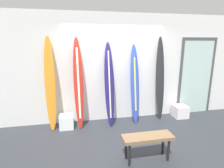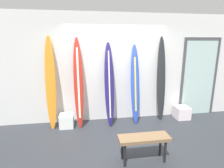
{
  "view_description": "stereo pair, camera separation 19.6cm",
  "coord_description": "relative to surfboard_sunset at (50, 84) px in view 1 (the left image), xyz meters",
  "views": [
    {
      "loc": [
        -0.98,
        -3.32,
        2.07
      ],
      "look_at": [
        -0.12,
        0.95,
        1.05
      ],
      "focal_mm": 28.52,
      "sensor_mm": 36.0,
      "label": 1
    },
    {
      "loc": [
        -0.79,
        -3.35,
        2.07
      ],
      "look_at": [
        -0.12,
        0.95,
        1.05
      ],
      "focal_mm": 28.52,
      "sensor_mm": 36.0,
      "label": 2
    }
  ],
  "objects": [
    {
      "name": "surfboard_cobalt",
      "position": [
        2.09,
        -0.0,
        -0.1
      ],
      "size": [
        0.25,
        0.46,
        2.03
      ],
      "color": "#2C47B4",
      "rests_on": "ground"
    },
    {
      "name": "surfboard_charcoal",
      "position": [
        2.82,
        0.06,
        -0.02
      ],
      "size": [
        0.25,
        0.31,
        2.23
      ],
      "color": "#23262A",
      "rests_on": "ground"
    },
    {
      "name": "ground",
      "position": [
        1.6,
        -0.96,
        -1.14
      ],
      "size": [
        8.0,
        8.0,
        0.04
      ],
      "primitive_type": "cube",
      "color": "#2E3238"
    },
    {
      "name": "surfboard_sunset",
      "position": [
        0.0,
        0.0,
        0.0
      ],
      "size": [
        0.26,
        0.42,
        2.24
      ],
      "color": "orange",
      "rests_on": "ground"
    },
    {
      "name": "display_block_left",
      "position": [
        3.45,
        -0.03,
        -0.95
      ],
      "size": [
        0.37,
        0.37,
        0.33
      ],
      "color": "white",
      "rests_on": "ground"
    },
    {
      "name": "bench",
      "position": [
        1.8,
        -1.63,
        -0.72
      ],
      "size": [
        0.9,
        0.3,
        0.47
      ],
      "color": "olive",
      "rests_on": "ground"
    },
    {
      "name": "glass_door",
      "position": [
        4.03,
        0.22,
        0.01
      ],
      "size": [
        1.06,
        0.06,
        2.2
      ],
      "color": "silver",
      "rests_on": "ground"
    },
    {
      "name": "surfboard_navy",
      "position": [
        1.41,
        -0.02,
        -0.08
      ],
      "size": [
        0.25,
        0.5,
        2.09
      ],
      "color": "navy",
      "rests_on": "ground"
    },
    {
      "name": "wall_back",
      "position": [
        1.6,
        0.34,
        0.28
      ],
      "size": [
        7.2,
        0.2,
        2.8
      ],
      "primitive_type": "cube",
      "color": "silver",
      "rests_on": "ground"
    },
    {
      "name": "surfboard_crimson",
      "position": [
        0.65,
        -0.01,
        -0.02
      ],
      "size": [
        0.24,
        0.46,
        2.21
      ],
      "color": "red",
      "rests_on": "ground"
    },
    {
      "name": "display_block_center",
      "position": [
        0.33,
        -0.08,
        -0.96
      ],
      "size": [
        0.34,
        0.34,
        0.33
      ],
      "color": "white",
      "rests_on": "ground"
    }
  ]
}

